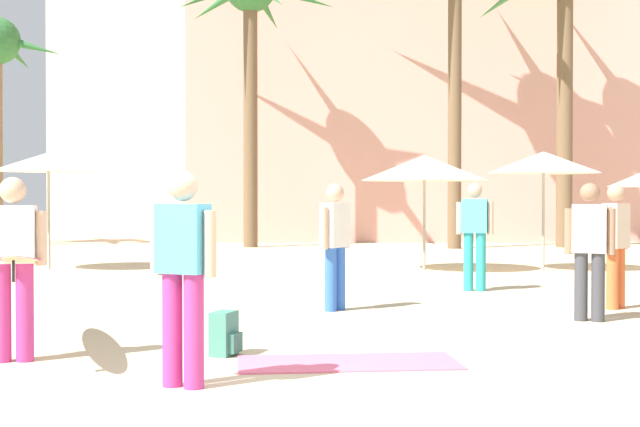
% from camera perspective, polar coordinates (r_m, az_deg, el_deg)
% --- Properties ---
extents(ground, '(120.00, 120.00, 0.00)m').
position_cam_1_polar(ground, '(7.03, -2.10, -11.33)').
color(ground, beige).
extents(hotel_pink, '(17.65, 11.90, 18.99)m').
position_cam_1_polar(hotel_pink, '(37.06, 6.73, 13.43)').
color(hotel_pink, '#DB9989').
rests_on(hotel_pink, ground).
extents(palm_tree_left, '(4.81, 4.87, 8.82)m').
position_cam_1_polar(palm_tree_left, '(27.97, -4.54, 12.46)').
color(palm_tree_left, brown).
rests_on(palm_tree_left, ground).
extents(cafe_umbrella_0, '(2.62, 2.62, 2.39)m').
position_cam_1_polar(cafe_umbrella_0, '(18.46, 6.64, 2.92)').
color(cafe_umbrella_0, gray).
rests_on(cafe_umbrella_0, ground).
extents(cafe_umbrella_1, '(2.32, 2.32, 2.46)m').
position_cam_1_polar(cafe_umbrella_1, '(19.50, -17.10, 3.18)').
color(cafe_umbrella_1, gray).
rests_on(cafe_umbrella_1, ground).
extents(cafe_umbrella_4, '(2.32, 2.32, 2.47)m').
position_cam_1_polar(cafe_umbrella_4, '(18.96, 14.08, 3.19)').
color(cafe_umbrella_4, gray).
rests_on(cafe_umbrella_4, ground).
extents(beach_towel, '(2.07, 1.05, 0.01)m').
position_cam_1_polar(beach_towel, '(8.17, 1.74, -9.54)').
color(beach_towel, '#EF6684').
rests_on(beach_towel, ground).
extents(backpack, '(0.31, 0.34, 0.42)m').
position_cam_1_polar(backpack, '(8.58, -6.20, -7.71)').
color(backpack, '#3E806D').
rests_on(backpack, ground).
extents(person_far_left, '(1.08, 2.93, 1.69)m').
position_cam_1_polar(person_far_left, '(8.71, -18.92, -2.89)').
color(person_far_left, '#B7337F').
rests_on(person_far_left, ground).
extents(person_near_left, '(0.49, 0.50, 1.69)m').
position_cam_1_polar(person_near_left, '(12.68, 18.39, -1.66)').
color(person_near_left, orange).
rests_on(person_near_left, ground).
extents(person_near_right, '(0.59, 0.36, 1.69)m').
position_cam_1_polar(person_near_right, '(11.30, 16.85, -1.98)').
color(person_near_right, '#3D3D42').
rests_on(person_near_right, ground).
extents(person_mid_left, '(0.44, 0.54, 1.70)m').
position_cam_1_polar(person_mid_left, '(11.84, 0.90, -1.78)').
color(person_mid_left, blue).
rests_on(person_mid_left, ground).
extents(person_mid_right, '(0.60, 0.32, 1.75)m').
position_cam_1_polar(person_mid_right, '(14.57, 9.83, -1.14)').
color(person_mid_right, teal).
rests_on(person_mid_right, ground).
extents(person_far_right, '(0.59, 0.37, 1.71)m').
position_cam_1_polar(person_far_right, '(7.11, -8.87, -3.52)').
color(person_far_right, '#B7337F').
rests_on(person_far_right, ground).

